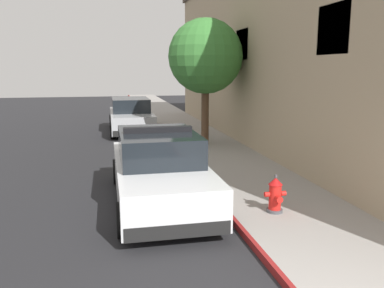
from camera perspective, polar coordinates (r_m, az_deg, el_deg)
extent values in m
cube|color=#232326|center=(13.69, -21.72, -2.80)|extent=(27.79, 60.00, 0.20)
cube|color=gray|center=(13.92, 3.33, -1.13)|extent=(2.61, 60.00, 0.13)
cube|color=maroon|center=(13.63, -2.13, -1.37)|extent=(0.08, 60.00, 0.13)
cube|color=tan|center=(16.26, 16.11, 12.13)|extent=(5.28, 21.83, 6.87)
cube|color=black|center=(9.68, 19.55, 15.19)|extent=(0.06, 1.30, 1.10)
cube|color=black|center=(15.24, 7.21, 13.87)|extent=(0.06, 1.30, 1.10)
cube|color=black|center=(21.10, 1.64, 13.06)|extent=(0.06, 1.30, 1.10)
cube|color=white|center=(8.81, -4.69, -4.74)|extent=(1.84, 4.80, 0.76)
cube|color=black|center=(8.80, -4.88, -0.21)|extent=(1.64, 2.50, 0.60)
cube|color=black|center=(6.70, -2.03, -12.14)|extent=(1.76, 0.16, 0.24)
cube|color=black|center=(11.13, -6.22, -2.86)|extent=(1.76, 0.16, 0.24)
cylinder|color=black|center=(10.46, -10.56, -3.87)|extent=(0.22, 0.64, 0.64)
cylinder|color=black|center=(10.63, -1.24, -3.45)|extent=(0.22, 0.64, 0.64)
cylinder|color=black|center=(7.22, -9.79, -10.59)|extent=(0.22, 0.64, 0.64)
cylinder|color=black|center=(7.46, 3.72, -9.72)|extent=(0.22, 0.64, 0.64)
cube|color=black|center=(8.69, -4.88, 2.06)|extent=(1.48, 0.20, 0.12)
cube|color=red|center=(8.65, -7.18, 1.98)|extent=(0.44, 0.18, 0.11)
cube|color=#1E33E0|center=(8.74, -2.60, 2.14)|extent=(0.44, 0.18, 0.11)
cube|color=#B2B5BA|center=(18.77, -8.68, 3.45)|extent=(1.84, 4.80, 0.76)
cube|color=black|center=(18.85, -8.77, 5.56)|extent=(1.64, 2.50, 0.60)
cube|color=black|center=(16.50, -8.17, 1.55)|extent=(1.76, 0.16, 0.24)
cube|color=black|center=(21.13, -9.04, 3.53)|extent=(1.76, 0.16, 0.24)
cylinder|color=black|center=(20.47, -11.35, 3.23)|extent=(0.22, 0.64, 0.64)
cylinder|color=black|center=(20.55, -6.55, 3.40)|extent=(0.22, 0.64, 0.64)
cylinder|color=black|center=(17.10, -11.19, 1.78)|extent=(0.22, 0.64, 0.64)
cylinder|color=black|center=(17.20, -5.45, 1.99)|extent=(0.22, 0.64, 0.64)
cylinder|color=#4C4C51|center=(8.18, 11.66, -9.24)|extent=(0.32, 0.32, 0.06)
cylinder|color=red|center=(8.09, 11.73, -7.37)|extent=(0.24, 0.24, 0.50)
cone|color=red|center=(8.00, 11.82, -5.19)|extent=(0.28, 0.28, 0.14)
cylinder|color=#4C4C51|center=(7.97, 11.85, -4.50)|extent=(0.05, 0.05, 0.06)
cylinder|color=red|center=(8.01, 10.63, -7.07)|extent=(0.10, 0.10, 0.10)
cylinder|color=red|center=(8.14, 12.85, -6.86)|extent=(0.10, 0.10, 0.10)
cylinder|color=red|center=(7.93, 12.26, -7.69)|extent=(0.13, 0.12, 0.13)
cylinder|color=brown|center=(14.89, 1.87, 4.35)|extent=(0.28, 0.28, 2.27)
sphere|color=#387A33|center=(14.81, 1.92, 12.39)|extent=(2.71, 2.71, 2.71)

